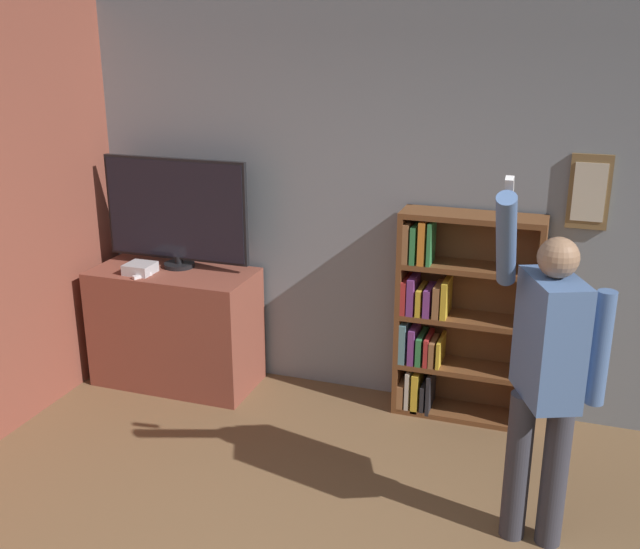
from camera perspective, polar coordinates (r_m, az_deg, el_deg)
wall_back at (r=5.03m, az=8.11°, el=4.74°), size 6.80×0.09×2.70m
tv_ledge at (r=5.58m, az=-10.92°, el=-3.96°), size 1.17×0.56×0.86m
television at (r=5.40m, az=-10.93°, el=4.71°), size 1.09×0.22×0.79m
game_console at (r=5.42m, az=-13.54°, el=0.45°), size 0.19×0.19×0.07m
remote_loose at (r=5.34m, az=-13.42°, el=-0.09°), size 0.09×0.14×0.02m
bookshelf at (r=5.02m, az=10.03°, el=-3.33°), size 0.91×0.28×1.41m
person at (r=3.76m, az=16.88°, el=-6.83°), size 0.55×0.54×1.92m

